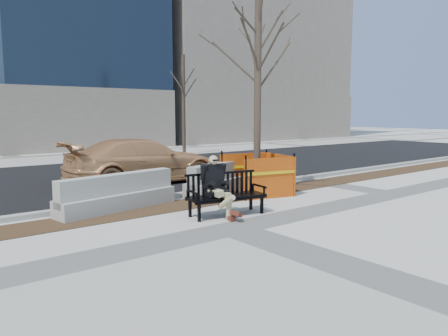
{
  "coord_description": "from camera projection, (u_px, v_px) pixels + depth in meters",
  "views": [
    {
      "loc": [
        -5.55,
        -6.74,
        2.38
      ],
      "look_at": [
        1.04,
        1.57,
        1.03
      ],
      "focal_mm": 34.48,
      "sensor_mm": 36.0,
      "label": 1
    }
  ],
  "objects": [
    {
      "name": "mulch_strip",
      "position": [
        167.0,
        207.0,
        10.98
      ],
      "size": [
        40.0,
        1.2,
        0.02
      ],
      "primitive_type": "cube",
      "color": "#47301C",
      "rests_on": "ground"
    },
    {
      "name": "curb",
      "position": [
        149.0,
        199.0,
        11.71
      ],
      "size": [
        60.0,
        0.25,
        0.12
      ],
      "primitive_type": "cube",
      "color": "#9E9B93",
      "rests_on": "ground"
    },
    {
      "name": "jersey_barrier_left",
      "position": [
        118.0,
        210.0,
        10.68
      ],
      "size": [
        3.24,
        1.19,
        0.91
      ],
      "primitive_type": null,
      "rotation": [
        0.0,
        0.0,
        0.18
      ],
      "color": "#A8A69E",
      "rests_on": "ground"
    },
    {
      "name": "bench",
      "position": [
        227.0,
        215.0,
        10.11
      ],
      "size": [
        1.99,
        1.0,
        1.01
      ],
      "primitive_type": null,
      "rotation": [
        0.0,
        0.0,
        -0.18
      ],
      "color": "black",
      "rests_on": "ground"
    },
    {
      "name": "asphalt_street",
      "position": [
        80.0,
        178.0,
        15.8
      ],
      "size": [
        60.0,
        10.4,
        0.01
      ],
      "primitive_type": "cube",
      "color": "black",
      "rests_on": "ground"
    },
    {
      "name": "sedan",
      "position": [
        144.0,
        183.0,
        14.81
      ],
      "size": [
        5.37,
        2.39,
        1.53
      ],
      "primitive_type": "imported",
      "rotation": [
        0.0,
        0.0,
        1.52
      ],
      "color": "tan",
      "rests_on": "ground"
    },
    {
      "name": "ground",
      "position": [
        232.0,
        228.0,
        8.96
      ],
      "size": [
        120.0,
        120.0,
        0.0
      ],
      "primitive_type": "plane",
      "color": "beige",
      "rests_on": "ground"
    },
    {
      "name": "building_right",
      "position": [
        237.0,
        7.0,
        41.14
      ],
      "size": [
        20.0,
        12.0,
        25.0
      ],
      "primitive_type": "cube",
      "color": "gray",
      "rests_on": "ground"
    },
    {
      "name": "jersey_barrier_right",
      "position": [
        224.0,
        192.0,
        13.16
      ],
      "size": [
        3.27,
        1.64,
        0.93
      ],
      "primitive_type": null,
      "rotation": [
        0.0,
        0.0,
        0.32
      ],
      "color": "gray",
      "rests_on": "ground"
    },
    {
      "name": "tree_fence",
      "position": [
        257.0,
        194.0,
        12.81
      ],
      "size": [
        3.03,
        3.03,
        6.28
      ],
      "primitive_type": null,
      "rotation": [
        0.0,
        0.0,
        -0.24
      ],
      "color": "orange",
      "rests_on": "ground"
    },
    {
      "name": "far_tree_right",
      "position": [
        184.0,
        154.0,
        25.3
      ],
      "size": [
        2.95,
        2.95,
        6.19
      ],
      "primitive_type": null,
      "rotation": [
        0.0,
        0.0,
        -0.36
      ],
      "color": "#43362B",
      "rests_on": "ground"
    },
    {
      "name": "seated_man",
      "position": [
        215.0,
        216.0,
        10.03
      ],
      "size": [
        0.77,
        1.1,
        1.41
      ],
      "primitive_type": null,
      "rotation": [
        0.0,
        0.0,
        -0.18
      ],
      "color": "black",
      "rests_on": "ground"
    }
  ]
}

